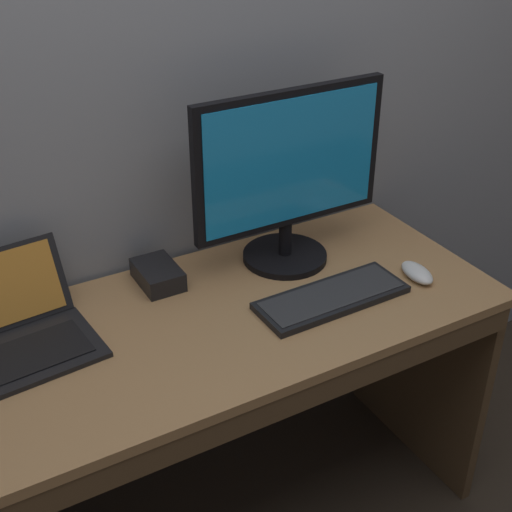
{
  "coord_description": "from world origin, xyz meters",
  "views": [
    {
      "loc": [
        -0.62,
        -1.3,
        1.8
      ],
      "look_at": [
        0.12,
        0.0,
        0.92
      ],
      "focal_mm": 49.61,
      "sensor_mm": 36.0,
      "label": 1
    }
  ],
  "objects_px": {
    "wired_keyboard": "(332,297)",
    "laptop_black": "(10,331)",
    "external_monitor": "(289,176)",
    "external_drive_box": "(158,275)",
    "computer_mouse": "(417,273)"
  },
  "relations": [
    {
      "from": "wired_keyboard",
      "to": "computer_mouse",
      "type": "bearing_deg",
      "value": -5.21
    },
    {
      "from": "external_monitor",
      "to": "computer_mouse",
      "type": "relative_size",
      "value": 4.68
    },
    {
      "from": "external_monitor",
      "to": "computer_mouse",
      "type": "xyz_separation_m",
      "value": [
        0.26,
        -0.25,
        -0.24
      ]
    },
    {
      "from": "laptop_black",
      "to": "external_monitor",
      "type": "height_order",
      "value": "external_monitor"
    },
    {
      "from": "computer_mouse",
      "to": "external_drive_box",
      "type": "distance_m",
      "value": 0.7
    },
    {
      "from": "laptop_black",
      "to": "external_drive_box",
      "type": "bearing_deg",
      "value": 12.15
    },
    {
      "from": "wired_keyboard",
      "to": "laptop_black",
      "type": "bearing_deg",
      "value": 164.47
    },
    {
      "from": "computer_mouse",
      "to": "external_drive_box",
      "type": "height_order",
      "value": "external_drive_box"
    },
    {
      "from": "external_monitor",
      "to": "computer_mouse",
      "type": "bearing_deg",
      "value": -44.43
    },
    {
      "from": "laptop_black",
      "to": "wired_keyboard",
      "type": "height_order",
      "value": "laptop_black"
    },
    {
      "from": "wired_keyboard",
      "to": "computer_mouse",
      "type": "xyz_separation_m",
      "value": [
        0.26,
        -0.02,
        0.01
      ]
    },
    {
      "from": "laptop_black",
      "to": "computer_mouse",
      "type": "height_order",
      "value": "laptop_black"
    },
    {
      "from": "external_drive_box",
      "to": "computer_mouse",
      "type": "bearing_deg",
      "value": -27.47
    },
    {
      "from": "laptop_black",
      "to": "external_drive_box",
      "type": "relative_size",
      "value": 2.45
    },
    {
      "from": "laptop_black",
      "to": "external_monitor",
      "type": "xyz_separation_m",
      "value": [
        0.76,
        0.02,
        0.21
      ]
    }
  ]
}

